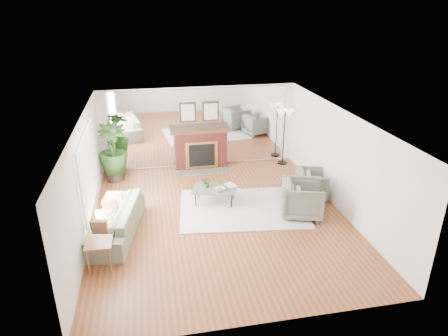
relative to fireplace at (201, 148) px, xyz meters
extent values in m
plane|color=brown|center=(0.00, -3.26, -0.66)|extent=(7.00, 7.00, 0.00)
cube|color=white|center=(-2.99, -3.26, 0.59)|extent=(0.02, 7.00, 2.50)
cube|color=white|center=(2.99, -3.26, 0.59)|extent=(0.02, 7.00, 2.50)
cube|color=white|center=(0.00, 0.23, 0.59)|extent=(6.00, 0.02, 2.50)
cube|color=silver|center=(0.00, 0.21, 0.59)|extent=(5.40, 0.04, 2.40)
cube|color=#B2E09E|center=(-2.96, -2.86, 0.69)|extent=(0.04, 2.40, 1.50)
cube|color=maroon|center=(0.00, 0.02, -0.06)|extent=(1.60, 0.40, 1.20)
cube|color=gold|center=(0.00, -0.19, -0.18)|extent=(1.00, 0.04, 0.85)
cube|color=black|center=(0.00, -0.21, -0.18)|extent=(0.80, 0.04, 0.70)
cube|color=#696053|center=(0.00, -0.33, -0.64)|extent=(1.70, 0.55, 0.03)
cube|color=#4B2D18|center=(0.00, 0.00, 0.56)|extent=(1.85, 0.46, 0.10)
cube|color=black|center=(-0.35, 0.17, 1.09)|extent=(0.50, 0.04, 0.60)
cube|color=black|center=(0.35, 0.17, 1.09)|extent=(0.50, 0.04, 0.60)
cube|color=silver|center=(0.64, -2.91, -0.64)|extent=(3.36, 2.58, 0.03)
cube|color=#696053|center=(0.00, -2.49, -0.25)|extent=(1.24, 0.94, 0.05)
cylinder|color=black|center=(-0.50, -2.57, -0.47)|extent=(0.03, 0.03, 0.38)
cylinder|color=black|center=(0.37, -2.85, -0.47)|extent=(0.03, 0.03, 0.38)
cylinder|color=black|center=(-0.37, -2.14, -0.47)|extent=(0.03, 0.03, 0.38)
cylinder|color=black|center=(0.51, -2.41, -0.47)|extent=(0.03, 0.03, 0.38)
imported|color=gray|center=(-2.45, -3.48, -0.31)|extent=(1.36, 2.52, 0.70)
imported|color=slate|center=(2.60, -2.61, -0.28)|extent=(1.04, 1.02, 0.76)
imported|color=slate|center=(1.98, -3.49, -0.22)|extent=(1.20, 1.18, 0.88)
cube|color=brown|center=(-2.65, -4.70, -0.10)|extent=(0.51, 0.51, 0.04)
cylinder|color=brown|center=(-2.86, -4.89, -0.39)|extent=(0.04, 0.04, 0.54)
cylinder|color=brown|center=(-2.45, -4.90, -0.39)|extent=(0.04, 0.04, 0.54)
cylinder|color=brown|center=(-2.85, -4.49, -0.39)|extent=(0.04, 0.04, 0.54)
cylinder|color=brown|center=(-2.44, -4.50, -0.39)|extent=(0.04, 0.04, 0.54)
cylinder|color=black|center=(-2.60, -0.46, -0.48)|extent=(0.50, 0.50, 0.35)
imported|color=#2D5E22|center=(-2.60, -0.46, 0.32)|extent=(0.95, 0.95, 1.46)
cylinder|color=black|center=(2.62, -0.18, -0.64)|extent=(0.30, 0.30, 0.04)
cylinder|color=black|center=(2.62, -0.18, 0.20)|extent=(0.03, 0.03, 1.72)
cone|color=white|center=(2.49, -0.18, 1.01)|extent=(0.32, 0.32, 0.24)
cone|color=white|center=(2.75, -0.18, 1.01)|extent=(0.32, 0.32, 0.24)
imported|color=#2D5E22|center=(-0.18, -2.38, -0.07)|extent=(0.32, 0.29, 0.30)
imported|color=brown|center=(0.10, -2.64, -0.19)|extent=(0.29, 0.29, 0.06)
imported|color=brown|center=(0.33, -2.45, -0.21)|extent=(0.33, 0.37, 0.02)
camera|label=1|loc=(-1.53, -11.56, 4.20)|focal=32.00mm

